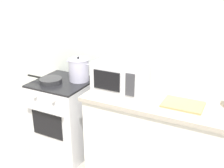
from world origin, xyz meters
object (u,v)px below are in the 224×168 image
object	(u,v)px
stove	(65,118)
microwave	(120,76)
stock_pot	(79,70)
frying_pan	(50,80)
cutting_board	(183,104)

from	to	relation	value
stove	microwave	bearing A→B (deg)	6.65
stove	stock_pot	bearing A→B (deg)	37.20
stock_pot	frying_pan	distance (m)	0.33
stock_pot	frying_pan	bearing A→B (deg)	-140.23
stove	microwave	distance (m)	0.92
stove	stock_pot	xyz separation A→B (m)	(0.15, 0.12, 0.58)
stock_pot	cutting_board	xyz separation A→B (m)	(1.19, -0.12, -0.11)
microwave	stove	bearing A→B (deg)	-173.35
microwave	frying_pan	bearing A→B (deg)	-167.89
cutting_board	microwave	bearing A→B (deg)	173.28
frying_pan	stove	bearing A→B (deg)	43.77
frying_pan	cutting_board	distance (m)	1.43
cutting_board	stock_pot	bearing A→B (deg)	174.42
stock_pot	microwave	size ratio (longest dim) A/B	0.62
stove	frying_pan	size ratio (longest dim) A/B	2.06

